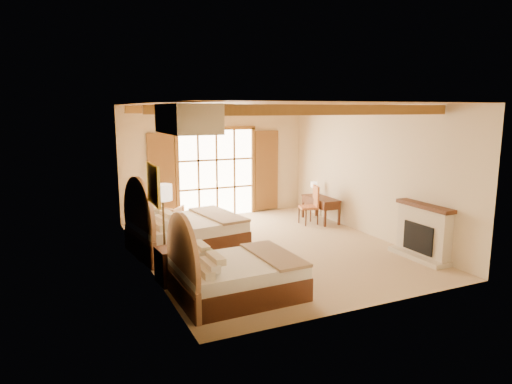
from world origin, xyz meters
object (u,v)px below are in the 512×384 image
bed_near (230,274)px  nightstand (173,265)px  armchair (167,218)px  bed_far (180,231)px  desk (320,208)px

bed_near → nightstand: size_ratio=3.18×
nightstand → armchair: 3.74m
armchair → bed_far: bearing=123.7°
armchair → desk: size_ratio=0.56×
bed_near → nightstand: bed_near is taller
bed_near → nightstand: bearing=122.1°
bed_near → bed_far: (-0.08, 2.81, 0.06)m
bed_near → desk: 5.69m
bed_far → armchair: bed_far is taller
bed_near → armchair: (0.10, 4.70, -0.08)m
bed_far → bed_near: bearing=-96.4°
bed_far → nightstand: 1.88m
bed_near → nightstand: 1.25m
bed_near → bed_far: 2.82m
bed_near → desk: size_ratio=1.62×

